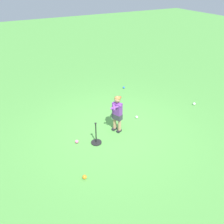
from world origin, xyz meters
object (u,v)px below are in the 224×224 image
Objects in this scene: play_ball_by_bucket at (124,88)px; play_ball_behind_batter at (85,177)px; play_ball_far_right at (77,142)px; child_batter at (117,110)px; batting_tee at (96,140)px; play_ball_near_batter at (137,117)px; play_ball_center_lawn at (194,104)px.

play_ball_behind_batter is at bearing -130.94° from play_ball_by_bucket.
play_ball_by_bucket is at bearing 39.74° from play_ball_far_right.
child_batter is 1.74× the size of batting_tee.
batting_tee reaches higher than play_ball_behind_batter.
play_ball_behind_batter is at bearing -126.55° from batting_tee.
play_ball_by_bucket is 3.54m from batting_tee.
play_ball_behind_batter reaches higher than play_ball_far_right.
child_batter is at bearing 0.79° from play_ball_far_right.
child_batter reaches higher than play_ball_near_batter.
play_ball_near_batter reaches higher than play_ball_by_bucket.
play_ball_near_batter is at bearing 18.05° from child_batter.
play_ball_behind_batter is at bearing -146.74° from play_ball_near_batter.
play_ball_behind_batter is (-4.57, -1.35, 0.00)m from play_ball_center_lawn.
play_ball_by_bucket is (0.77, 2.07, -0.00)m from play_ball_near_batter.
child_batter is 13.97× the size of play_ball_by_bucket.
play_ball_behind_batter is 0.16× the size of batting_tee.
play_ball_center_lawn is 0.97× the size of play_ball_far_right.
child_batter is at bearing -124.65° from play_ball_by_bucket.
play_ball_by_bucket is (-1.42, 2.28, -0.01)m from play_ball_center_lawn.
play_ball_far_right is at bearing -171.89° from play_ball_near_batter.
batting_tee is (-0.77, -0.26, -0.55)m from child_batter.
batting_tee is at bearing -175.16° from play_ball_center_lawn.
child_batter is 3.10m from play_ball_center_lawn.
play_ball_near_batter is (0.86, 0.28, -0.61)m from child_batter.
batting_tee reaches higher than play_ball_by_bucket.
play_ball_center_lawn is at bearing 4.84° from batting_tee.
play_ball_near_batter is 2.85m from play_ball_behind_batter.
play_ball_far_right is at bearing -179.21° from child_batter.
play_ball_by_bucket is 0.80× the size of play_ball_behind_batter.
play_ball_near_batter is 0.13× the size of batting_tee.
play_ball_behind_batter is (-0.31, -1.27, 0.00)m from play_ball_far_right.
play_ball_center_lawn is 3.83m from batting_tee.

